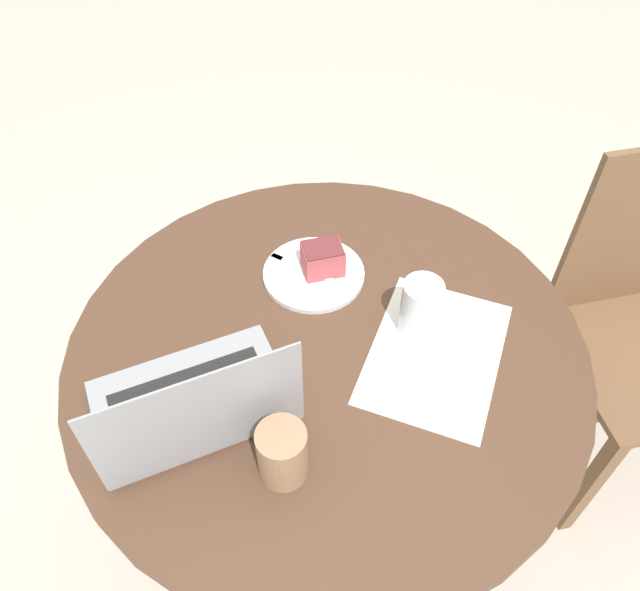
# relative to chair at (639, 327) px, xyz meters

# --- Properties ---
(ground_plane) EXTENTS (12.00, 12.00, 0.00)m
(ground_plane) POSITION_rel_chair_xyz_m (-0.75, 0.35, -0.50)
(ground_plane) COLOR #B7AD9E
(dining_table) EXTENTS (1.01, 1.01, 0.76)m
(dining_table) POSITION_rel_chair_xyz_m (-0.75, 0.35, 0.09)
(dining_table) COLOR #4C3323
(dining_table) RESTS_ON ground_plane
(chair) EXTENTS (0.57, 0.57, 0.96)m
(chair) POSITION_rel_chair_xyz_m (0.00, 0.00, 0.00)
(chair) COLOR brown
(chair) RESTS_ON ground_plane
(paper_document) EXTENTS (0.40, 0.36, 0.00)m
(paper_document) POSITION_rel_chair_xyz_m (-0.61, 0.19, 0.26)
(paper_document) COLOR white
(paper_document) RESTS_ON dining_table
(plate) EXTENTS (0.22, 0.22, 0.01)m
(plate) POSITION_rel_chair_xyz_m (-0.65, 0.50, 0.27)
(plate) COLOR silver
(plate) RESTS_ON dining_table
(cake_slice) EXTENTS (0.10, 0.10, 0.07)m
(cake_slice) POSITION_rel_chair_xyz_m (-0.63, 0.50, 0.31)
(cake_slice) COLOR #B74C51
(cake_slice) RESTS_ON plate
(fork) EXTENTS (0.07, 0.17, 0.00)m
(fork) POSITION_rel_chair_xyz_m (-0.66, 0.54, 0.28)
(fork) COLOR silver
(fork) RESTS_ON plate
(coffee_glass) EXTENTS (0.08, 0.08, 0.11)m
(coffee_glass) POSITION_rel_chair_xyz_m (-0.98, 0.21, 0.32)
(coffee_glass) COLOR #997556
(coffee_glass) RESTS_ON dining_table
(water_glass) EXTENTS (0.08, 0.08, 0.13)m
(water_glass) POSITION_rel_chair_xyz_m (-0.60, 0.26, 0.32)
(water_glass) COLOR silver
(water_glass) RESTS_ON dining_table
(laptop) EXTENTS (0.39, 0.32, 0.23)m
(laptop) POSITION_rel_chair_xyz_m (-1.03, 0.39, 0.30)
(laptop) COLOR gray
(laptop) RESTS_ON dining_table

